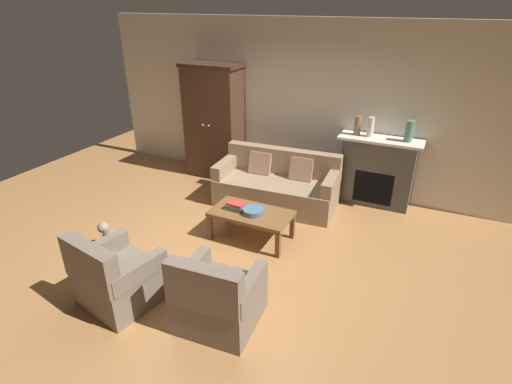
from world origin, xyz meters
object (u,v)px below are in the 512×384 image
(coffee_table, at_px, (251,215))
(dog, at_px, (112,237))
(couch, at_px, (277,186))
(mantel_vase_cream, at_px, (371,127))
(armchair_near_left, at_px, (117,278))
(armoire, at_px, (214,122))
(fireplace, at_px, (377,171))
(armchair_near_right, at_px, (218,299))
(mantel_vase_bronze, at_px, (358,126))
(fruit_bowl, at_px, (253,211))
(mantel_vase_jade, at_px, (409,131))
(book_stack, at_px, (236,206))

(coffee_table, xyz_separation_m, dog, (-1.47, -1.12, -0.12))
(couch, bearing_deg, mantel_vase_cream, 29.31)
(armchair_near_left, relative_size, dog, 1.62)
(armoire, distance_m, coffee_table, 2.49)
(fireplace, distance_m, armchair_near_right, 3.58)
(armchair_near_right, bearing_deg, mantel_vase_bronze, 81.40)
(mantel_vase_cream, bearing_deg, fruit_bowl, -120.64)
(fruit_bowl, relative_size, mantel_vase_jade, 0.92)
(couch, bearing_deg, armoire, 157.50)
(armoire, bearing_deg, armchair_near_left, -75.92)
(mantel_vase_jade, height_order, dog, mantel_vase_jade)
(mantel_vase_jade, bearing_deg, armchair_near_right, -110.41)
(coffee_table, height_order, armchair_near_left, armchair_near_left)
(book_stack, distance_m, mantel_vase_jade, 2.79)
(book_stack, height_order, mantel_vase_bronze, mantel_vase_bronze)
(couch, xyz_separation_m, mantel_vase_bronze, (1.04, 0.69, 0.95))
(mantel_vase_cream, bearing_deg, armoire, -178.76)
(fireplace, distance_m, fruit_bowl, 2.27)
(mantel_vase_bronze, bearing_deg, fireplace, 2.70)
(couch, height_order, mantel_vase_bronze, mantel_vase_bronze)
(fruit_bowl, bearing_deg, armchair_near_right, -76.67)
(fruit_bowl, xyz_separation_m, armchair_near_left, (-0.78, -1.78, -0.14))
(fireplace, bearing_deg, couch, -153.31)
(armoire, xyz_separation_m, armchair_near_right, (2.05, -3.38, -0.71))
(coffee_table, height_order, book_stack, book_stack)
(fireplace, relative_size, armchair_near_left, 1.41)
(armchair_near_left, distance_m, dog, 1.01)
(armchair_near_left, bearing_deg, book_stack, 73.95)
(couch, bearing_deg, dog, -121.46)
(couch, height_order, armchair_near_right, armchair_near_right)
(fireplace, relative_size, book_stack, 5.03)
(armoire, xyz_separation_m, mantel_vase_jade, (3.33, 0.06, 0.25))
(mantel_vase_jade, bearing_deg, mantel_vase_cream, 180.00)
(fruit_bowl, distance_m, armchair_near_left, 1.95)
(mantel_vase_jade, distance_m, armchair_near_right, 3.80)
(fireplace, height_order, mantel_vase_jade, mantel_vase_jade)
(coffee_table, xyz_separation_m, fruit_bowl, (0.04, -0.02, 0.09))
(couch, xyz_separation_m, armchair_near_left, (-0.64, -2.94, -0.00))
(fireplace, xyz_separation_m, fruit_bowl, (-1.28, -1.87, -0.11))
(mantel_vase_bronze, relative_size, armchair_near_right, 0.33)
(mantel_vase_cream, xyz_separation_m, armchair_near_right, (-0.72, -3.44, -0.96))
(mantel_vase_jade, xyz_separation_m, dog, (-3.18, -2.95, -1.03))
(book_stack, bearing_deg, armchair_near_right, -68.07)
(armoire, distance_m, book_stack, 2.34)
(fireplace, bearing_deg, mantel_vase_cream, -174.31)
(coffee_table, relative_size, mantel_vase_jade, 3.44)
(mantel_vase_cream, xyz_separation_m, mantel_vase_jade, (0.56, 0.00, 0.01))
(armchair_near_right, relative_size, dog, 1.59)
(fruit_bowl, relative_size, armchair_near_left, 0.33)
(mantel_vase_cream, height_order, mantel_vase_jade, mantel_vase_jade)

